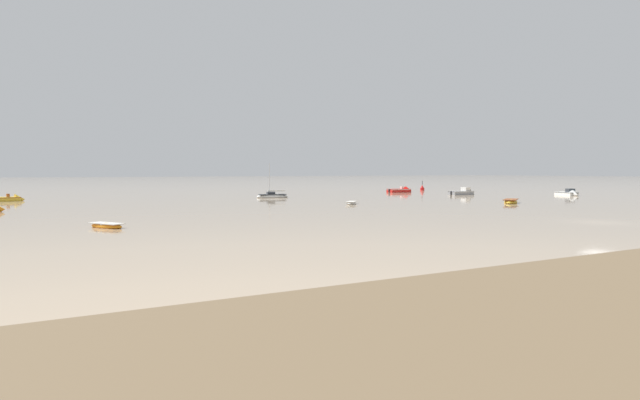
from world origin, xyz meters
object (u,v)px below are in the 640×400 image
at_px(rowboat_moored_1, 351,203).
at_px(rowboat_moored_3, 511,202).
at_px(motorboat_moored_4, 569,194).
at_px(sailboat_moored_0, 272,196).
at_px(channel_buoy, 422,188).
at_px(motorboat_moored_2, 9,200).
at_px(rowboat_moored_5, 107,226).
at_px(motorboat_moored_1, 465,193).
at_px(motorboat_moored_0, 402,191).

bearing_deg(rowboat_moored_1, rowboat_moored_3, -69.11).
distance_m(rowboat_moored_3, motorboat_moored_4, 28.57).
relative_size(sailboat_moored_0, rowboat_moored_1, 1.92).
bearing_deg(rowboat_moored_3, channel_buoy, 28.17).
bearing_deg(motorboat_moored_2, rowboat_moored_5, -93.76).
bearing_deg(rowboat_moored_1, motorboat_moored_1, -22.82).
height_order(motorboat_moored_0, rowboat_moored_5, motorboat_moored_0).
distance_m(sailboat_moored_0, motorboat_moored_0, 32.74).
height_order(motorboat_moored_0, channel_buoy, channel_buoy).
height_order(motorboat_moored_1, rowboat_moored_3, motorboat_moored_1).
distance_m(motorboat_moored_0, rowboat_moored_3, 38.08).
relative_size(rowboat_moored_3, motorboat_moored_2, 0.93).
bearing_deg(motorboat_moored_1, channel_buoy, 72.61).
relative_size(sailboat_moored_0, rowboat_moored_3, 1.21).
bearing_deg(sailboat_moored_0, rowboat_moored_1, 105.16).
distance_m(rowboat_moored_1, motorboat_moored_1, 35.71).
xyz_separation_m(rowboat_moored_1, channel_buoy, (40.67, 34.20, 0.33)).
bearing_deg(motorboat_moored_0, rowboat_moored_1, -136.48).
relative_size(rowboat_moored_1, motorboat_moored_2, 0.59).
bearing_deg(motorboat_moored_2, channel_buoy, -8.07).
bearing_deg(motorboat_moored_4, motorboat_moored_0, -134.45).
bearing_deg(rowboat_moored_1, motorboat_moored_0, -2.61).
height_order(rowboat_moored_3, rowboat_moored_5, rowboat_moored_3).
height_order(motorboat_moored_2, motorboat_moored_4, motorboat_moored_4).
height_order(rowboat_moored_5, channel_buoy, channel_buoy).
xyz_separation_m(motorboat_moored_0, motorboat_moored_4, (15.60, -25.95, 0.01)).
relative_size(sailboat_moored_0, motorboat_moored_0, 1.02).
relative_size(motorboat_moored_0, rowboat_moored_5, 1.72).
xyz_separation_m(sailboat_moored_0, rowboat_moored_1, (1.59, -20.36, -0.11)).
distance_m(sailboat_moored_0, motorboat_moored_1, 35.19).
distance_m(rowboat_moored_3, motorboat_moored_2, 68.26).
bearing_deg(motorboat_moored_1, rowboat_moored_1, -154.22).
relative_size(motorboat_moored_2, channel_buoy, 2.19).
xyz_separation_m(rowboat_moored_1, motorboat_moored_4, (45.85, 2.05, 0.14)).
relative_size(motorboat_moored_4, rowboat_moored_5, 1.53).
relative_size(motorboat_moored_2, rowboat_moored_5, 1.55).
distance_m(motorboat_moored_1, rowboat_moored_3, 26.06).
bearing_deg(motorboat_moored_0, sailboat_moored_0, -165.77).
height_order(motorboat_moored_1, motorboat_moored_4, motorboat_moored_1).
bearing_deg(motorboat_moored_1, rowboat_moored_5, -152.56).
height_order(sailboat_moored_0, rowboat_moored_5, sailboat_moored_0).
height_order(rowboat_moored_1, motorboat_moored_4, motorboat_moored_4).
bearing_deg(motorboat_moored_0, rowboat_moored_5, -144.20).
bearing_deg(sailboat_moored_0, channel_buoy, -151.16).
bearing_deg(motorboat_moored_4, rowboat_moored_5, -62.83).
xyz_separation_m(motorboat_moored_0, motorboat_moored_2, (-67.87, 1.21, -0.03)).
height_order(motorboat_moored_2, rowboat_moored_5, motorboat_moored_2).
bearing_deg(motorboat_moored_2, rowboat_moored_1, -49.54).
height_order(rowboat_moored_1, motorboat_moored_2, motorboat_moored_2).
bearing_deg(channel_buoy, motorboat_moored_4, -80.84).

